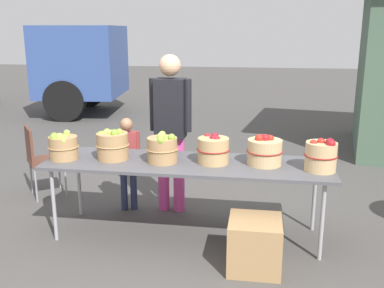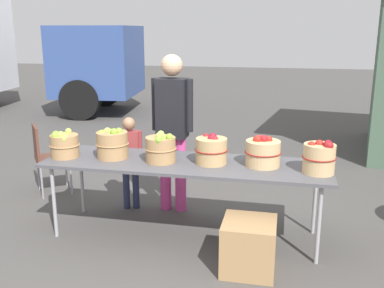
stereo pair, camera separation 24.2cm
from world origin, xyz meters
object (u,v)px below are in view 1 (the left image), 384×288
Objects in this scene: apple_basket_green_0 at (63,146)px; apple_basket_green_1 at (112,145)px; vendor_adult at (171,121)px; child_customer at (128,157)px; market_table at (187,166)px; apple_basket_red_0 at (213,150)px; produce_crate at (255,244)px; apple_basket_red_1 at (265,151)px; folding_chair at (40,156)px; apple_basket_green_2 at (162,149)px; apple_basket_red_2 at (321,156)px.

apple_basket_green_1 is (0.47, 0.07, 0.01)m from apple_basket_green_0.
vendor_adult reaches higher than apple_basket_green_0.
child_customer is at bearing 9.06° from vendor_adult.
market_table is 8.67× the size of apple_basket_red_0.
produce_crate is at bearing 131.60° from vendor_adult.
apple_basket_red_1 is at bearing 3.47° from apple_basket_green_0.
apple_basket_red_1 is 1.57m from child_customer.
folding_chair is at bearing 160.73° from apple_basket_red_0.
market_table is 0.29m from apple_basket_green_2.
apple_basket_green_0 reaches higher than produce_crate.
market_table is 8.03× the size of apple_basket_red_1.
child_customer is 2.39× the size of produce_crate.
market_table is at bearing 126.65° from child_customer.
apple_basket_green_1 is 0.19× the size of vendor_adult.
child_customer is 1.81m from produce_crate.
apple_basket_green_1 reaches higher than apple_basket_red_0.
apple_basket_green_0 is 0.28× the size of child_customer.
folding_chair is (-1.16, 0.23, -0.11)m from child_customer.
apple_basket_green_2 is at bearing 2.42° from apple_basket_green_0.
apple_basket_green_0 is 0.17× the size of vendor_adult.
apple_basket_green_2 is 0.97× the size of apple_basket_red_0.
folding_chair is (-1.91, 0.76, -0.21)m from market_table.
apple_basket_green_0 is at bearing -176.46° from apple_basket_red_0.
apple_basket_green_2 is 0.64m from vendor_adult.
apple_basket_red_2 is at bearing 157.51° from vendor_adult.
apple_basket_green_1 is at bearing -160.38° from folding_chair.
apple_basket_green_2 is 0.95m from apple_basket_red_1.
apple_basket_red_1 is 2.75m from folding_chair.
child_customer is (-1.96, 0.60, -0.27)m from apple_basket_red_2.
child_customer reaches higher than apple_basket_green_2.
apple_basket_red_2 is at bearing 0.09° from apple_basket_green_0.
apple_basket_red_2 is at bearing 39.65° from produce_crate.
child_customer is at bearing -138.69° from folding_chair.
apple_basket_green_2 is at bearing 178.52° from apple_basket_red_2.
apple_basket_red_2 reaches higher than apple_basket_green_2.
folding_chair reaches higher than produce_crate.
apple_basket_green_1 is 1.03× the size of apple_basket_red_0.
apple_basket_red_2 is 0.71× the size of produce_crate.
vendor_adult is at bearing 132.08° from apple_basket_red_0.
apple_basket_red_0 reaches higher than produce_crate.
apple_basket_green_1 is at bearing -178.28° from apple_basket_red_1.
vendor_adult is at bearing 36.01° from apple_basket_green_0.
vendor_adult reaches higher than market_table.
apple_basket_green_2 is 0.29× the size of child_customer.
apple_basket_red_1 is at bearing 1.72° from apple_basket_green_1.
market_table is 8.41× the size of apple_basket_green_1.
produce_crate is at bearing -140.35° from apple_basket_red_2.
vendor_adult reaches higher than folding_chair.
apple_basket_red_0 reaches higher than market_table.
apple_basket_red_2 reaches higher than market_table.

